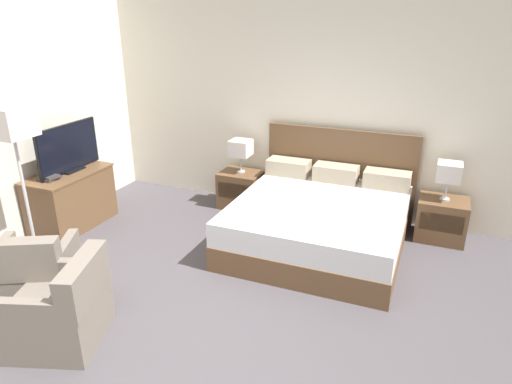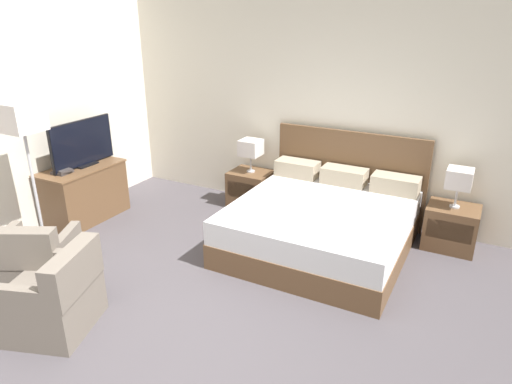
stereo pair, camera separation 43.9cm
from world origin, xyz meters
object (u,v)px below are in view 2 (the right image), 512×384
bed (323,223)px  nightstand_left (251,189)px  tv (82,144)px  armchair_by_window (35,264)px  book_red_cover (62,172)px  armchair_companion (53,299)px  floor_lamp (23,127)px  book_blue_cover (63,170)px  table_lamp_right (459,179)px  table_lamp_left (251,148)px  dresser (84,192)px  nightstand_right (451,227)px

bed → nightstand_left: bearing=152.5°
tv → armchair_by_window: bearing=-59.9°
nightstand_left → book_red_cover: size_ratio=2.82×
armchair_companion → floor_lamp: bearing=144.6°
nightstand_left → bed: bearing=-27.5°
nightstand_left → book_blue_cover: size_ratio=3.06×
table_lamp_right → book_red_cover: bearing=-159.1°
armchair_by_window → table_lamp_left: bearing=73.6°
armchair_companion → bed: bearing=58.4°
tv → book_blue_cover: size_ratio=5.22×
dresser → table_lamp_left: bearing=38.8°
armchair_by_window → dresser: bearing=121.6°
armchair_companion → book_red_cover: bearing=135.8°
book_blue_cover → floor_lamp: size_ratio=0.11×
tv → armchair_by_window: size_ratio=1.03×
nightstand_left → floor_lamp: size_ratio=0.33×
table_lamp_left → book_blue_cover: table_lamp_left is taller
dresser → book_blue_cover: book_blue_cover is taller
dresser → table_lamp_right: bearing=17.7°
nightstand_left → table_lamp_right: bearing=0.0°
bed → tv: tv is taller
nightstand_left → book_red_cover: 2.42m
bed → table_lamp_right: size_ratio=4.41×
book_red_cover → armchair_by_window: armchair_by_window is taller
floor_lamp → bed: bearing=31.3°
table_lamp_right → tv: size_ratio=0.47×
table_lamp_right → dresser: 4.54m
table_lamp_right → book_red_cover: table_lamp_right is taller
bed → table_lamp_right: bearing=27.5°
nightstand_right → dresser: 4.51m
dresser → armchair_by_window: (0.88, -1.43, -0.08)m
dresser → armchair_companion: (1.50, -1.74, -0.08)m
book_red_cover → floor_lamp: size_ratio=0.12×
tv → book_red_cover: tv is taller
armchair_companion → floor_lamp: 1.84m
armchair_companion → dresser: bearing=130.8°
dresser → tv: bearing=88.2°
nightstand_right → armchair_companion: 4.19m
tv → armchair_by_window: tv is taller
nightstand_right → book_red_cover: 4.63m
table_lamp_left → armchair_companion: 3.17m
bed → book_blue_cover: (-2.99, -0.97, 0.45)m
table_lamp_left → tv: bearing=-142.8°
floor_lamp → nightstand_left: bearing=59.2°
nightstand_right → book_red_cover: bearing=-159.1°
dresser → bed: bearing=13.1°
nightstand_right → table_lamp_right: (-0.00, 0.00, 0.59)m
armchair_companion → nightstand_right: bearing=48.0°
book_red_cover → armchair_companion: 2.15m
dresser → armchair_companion: bearing=-49.2°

